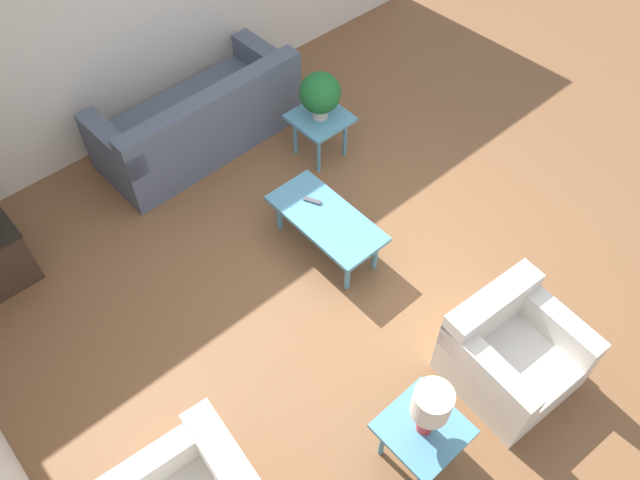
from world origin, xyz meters
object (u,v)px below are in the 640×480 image
at_px(sofa, 201,121).
at_px(side_table_plant, 320,122).
at_px(coffee_table, 326,221).
at_px(side_table_lamp, 422,432).
at_px(table_lamp, 431,406).
at_px(armchair, 509,352).
at_px(potted_plant, 320,94).

height_order(sofa, side_table_plant, sofa).
relative_size(coffee_table, side_table_plant, 2.06).
distance_m(side_table_lamp, table_lamp, 0.42).
relative_size(sofa, armchair, 2.32).
relative_size(coffee_table, potted_plant, 2.24).
bearing_deg(coffee_table, side_table_lamp, 156.69).
distance_m(coffee_table, potted_plant, 1.29).
relative_size(armchair, table_lamp, 1.77).
height_order(sofa, potted_plant, potted_plant).
height_order(sofa, coffee_table, sofa).
distance_m(sofa, armchair, 3.71).
relative_size(sofa, table_lamp, 4.09).
distance_m(armchair, side_table_lamp, 1.00).
bearing_deg(armchair, coffee_table, 100.54).
xyz_separation_m(armchair, table_lamp, (-0.00, 0.99, 0.54)).
bearing_deg(potted_plant, side_table_plant, -26.57).
bearing_deg(side_table_plant, table_lamp, 150.68).
distance_m(coffee_table, side_table_plant, 1.23).
distance_m(side_table_lamp, potted_plant, 3.23).
bearing_deg(sofa, armchair, 91.78).
relative_size(coffee_table, side_table_lamp, 2.06).
height_order(armchair, coffee_table, armchair).
relative_size(side_table_lamp, potted_plant, 1.09).
height_order(side_table_plant, potted_plant, potted_plant).
relative_size(side_table_plant, table_lamp, 1.03).
relative_size(side_table_plant, side_table_lamp, 1.00).
bearing_deg(coffee_table, table_lamp, 156.69).
distance_m(sofa, potted_plant, 1.30).
height_order(armchair, table_lamp, table_lamp).
height_order(armchair, potted_plant, potted_plant).
xyz_separation_m(sofa, potted_plant, (-0.91, -0.81, 0.45)).
bearing_deg(table_lamp, side_table_plant, -29.32).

